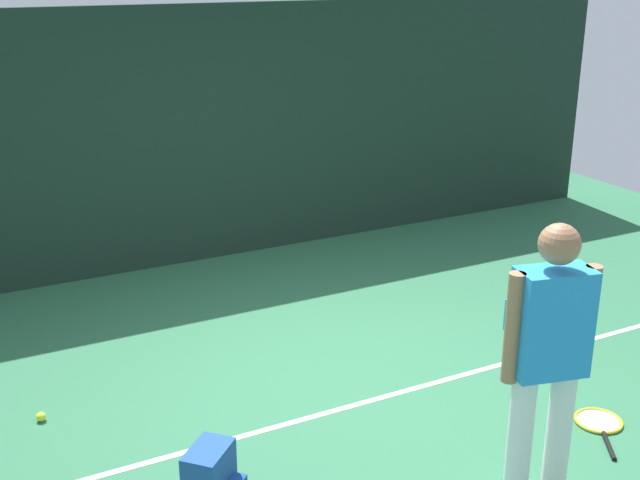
# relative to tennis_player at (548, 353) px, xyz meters

# --- Properties ---
(ground_plane) EXTENTS (12.00, 12.00, 0.00)m
(ground_plane) POSITION_rel_tennis_player_xyz_m (-0.29, 1.71, -0.97)
(ground_plane) COLOR #2D6B47
(back_fence) EXTENTS (10.00, 0.10, 2.58)m
(back_fence) POSITION_rel_tennis_player_xyz_m (-0.29, 4.71, 0.32)
(back_fence) COLOR #192D23
(back_fence) RESTS_ON ground
(court_line) EXTENTS (9.00, 0.05, 0.00)m
(court_line) POSITION_rel_tennis_player_xyz_m (-0.29, 1.41, -0.96)
(court_line) COLOR white
(court_line) RESTS_ON ground
(tennis_player) EXTENTS (0.52, 0.31, 1.70)m
(tennis_player) POSITION_rel_tennis_player_xyz_m (0.00, 0.00, 0.00)
(tennis_player) COLOR white
(tennis_player) RESTS_ON ground
(tennis_racket) EXTENTS (0.48, 0.61, 0.03)m
(tennis_racket) POSITION_rel_tennis_player_xyz_m (0.96, 0.43, -0.95)
(tennis_racket) COLOR black
(tennis_racket) RESTS_ON ground
(tennis_ball_near_player) EXTENTS (0.07, 0.07, 0.07)m
(tennis_ball_near_player) POSITION_rel_tennis_player_xyz_m (-2.38, 2.21, -0.93)
(tennis_ball_near_player) COLOR #CCE033
(tennis_ball_near_player) RESTS_ON ground
(water_bottle) EXTENTS (0.07, 0.07, 0.28)m
(water_bottle) POSITION_rel_tennis_player_xyz_m (1.38, 1.88, -0.83)
(water_bottle) COLOR #268CD8
(water_bottle) RESTS_ON ground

